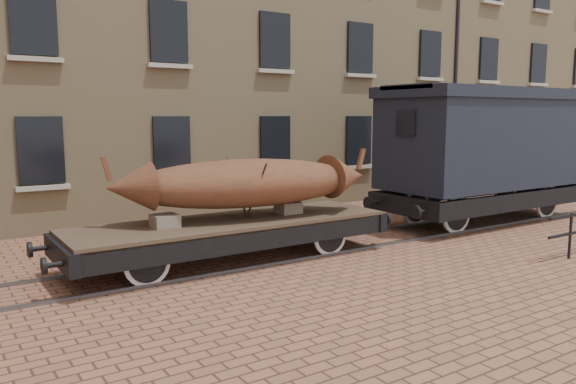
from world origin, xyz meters
TOP-DOWN VIEW (x-y plane):
  - ground at (0.00, 0.00)m, footprint 90.00×90.00m
  - warehouse_cream at (3.00, 9.99)m, footprint 40.00×10.19m
  - rail_track at (0.00, 0.00)m, footprint 30.00×1.52m
  - flatcar_wagon at (-3.22, 0.00)m, footprint 7.66×2.08m
  - iron_boat at (-2.84, -0.00)m, footprint 5.82×2.37m
  - goods_van at (5.05, 0.00)m, footprint 7.45×2.72m

SIDE VIEW (x-z plane):
  - ground at x=0.00m, z-range 0.00..0.00m
  - rail_track at x=0.00m, z-range 0.00..0.06m
  - flatcar_wagon at x=-3.22m, z-range 0.14..1.30m
  - iron_boat at x=-2.84m, z-range 0.94..2.37m
  - goods_van at x=5.05m, z-range 0.49..4.34m
  - warehouse_cream at x=3.00m, z-range 0.00..14.00m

